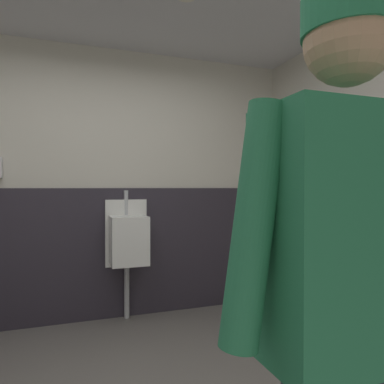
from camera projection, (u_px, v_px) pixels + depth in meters
name	position (u px, v px, depth m)	size (l,w,h in m)	color
wall_back	(96.00, 183.00, 3.43)	(4.51, 0.12, 2.62)	beige
wainscot_band_back	(96.00, 254.00, 3.37)	(3.91, 0.03, 1.26)	#2D2833
urinal_solo	(128.00, 239.00, 3.32)	(0.40, 0.34, 1.24)	white
person	(350.00, 284.00, 0.87)	(0.66, 0.60, 1.74)	#2D3342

